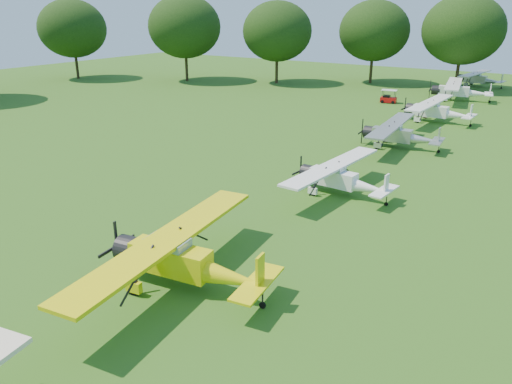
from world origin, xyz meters
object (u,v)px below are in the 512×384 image
at_px(aircraft_2, 182,258).
at_px(aircraft_4, 398,133).
at_px(aircraft_3, 340,177).
at_px(aircraft_6, 459,90).
at_px(aircraft_5, 436,110).
at_px(aircraft_7, 479,78).
at_px(golf_cart, 388,99).

xyz_separation_m(aircraft_2, aircraft_4, (0.57, 26.75, -0.14)).
xyz_separation_m(aircraft_3, aircraft_6, (-1.15, 38.98, 0.21)).
relative_size(aircraft_5, aircraft_6, 0.94).
relative_size(aircraft_2, aircraft_7, 1.12).
height_order(aircraft_3, aircraft_5, aircraft_5).
bearing_deg(aircraft_7, aircraft_6, -81.92).
distance_m(aircraft_2, aircraft_7, 66.86).
bearing_deg(aircraft_3, aircraft_5, 95.45).
relative_size(aircraft_5, aircraft_7, 1.05).
bearing_deg(aircraft_6, aircraft_5, -96.26).
relative_size(aircraft_3, aircraft_7, 0.95).
height_order(aircraft_5, golf_cart, aircraft_5).
xyz_separation_m(aircraft_4, aircraft_5, (0.11, 11.81, 0.06)).
relative_size(aircraft_4, golf_cart, 5.38).
distance_m(aircraft_6, aircraft_7, 14.04).
height_order(aircraft_6, aircraft_7, aircraft_6).
relative_size(aircraft_3, aircraft_4, 0.94).
bearing_deg(golf_cart, aircraft_6, 34.13).
relative_size(aircraft_2, aircraft_6, 1.00).
bearing_deg(aircraft_7, aircraft_3, -81.06).
height_order(aircraft_4, golf_cart, aircraft_4).
xyz_separation_m(aircraft_5, aircraft_7, (-0.93, 28.30, -0.06)).
distance_m(aircraft_4, aircraft_5, 11.81).
bearing_deg(aircraft_5, aircraft_2, -88.52).
height_order(aircraft_7, golf_cart, aircraft_7).
xyz_separation_m(aircraft_4, golf_cart, (-7.57, 19.87, -0.71)).
relative_size(aircraft_6, aircraft_7, 1.12).
height_order(aircraft_2, aircraft_6, aircraft_2).
xyz_separation_m(aircraft_4, aircraft_6, (-0.69, 26.06, 0.14)).
height_order(aircraft_3, aircraft_6, aircraft_6).
relative_size(aircraft_4, aircraft_6, 0.90).
bearing_deg(golf_cart, aircraft_7, 63.66).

